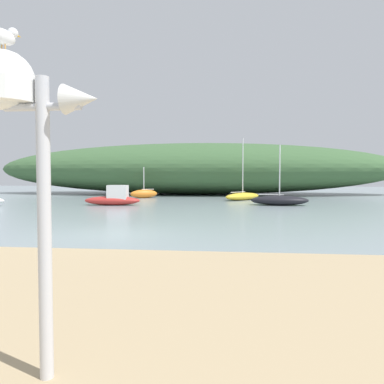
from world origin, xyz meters
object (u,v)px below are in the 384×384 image
(sailboat_mid_channel, at_px, (144,194))
(seagull_on_radar, at_px, (5,36))
(mast_structure, at_px, (16,106))
(sailboat_centre_water, at_px, (279,200))
(motorboat_far_left, at_px, (114,198))
(sailboat_far_right, at_px, (243,196))

(sailboat_mid_channel, bearing_deg, seagull_on_radar, -78.64)
(seagull_on_radar, bearing_deg, mast_structure, -8.67)
(seagull_on_radar, xyz_separation_m, sailboat_centre_water, (5.16, 22.99, -2.91))
(motorboat_far_left, bearing_deg, sailboat_far_right, 36.13)
(sailboat_mid_channel, bearing_deg, sailboat_far_right, -12.27)
(mast_structure, bearing_deg, sailboat_mid_channel, 101.55)
(mast_structure, relative_size, sailboat_far_right, 0.57)
(mast_structure, bearing_deg, seagull_on_radar, 171.33)
(mast_structure, height_order, sailboat_centre_water, sailboat_centre_water)
(mast_structure, xyz_separation_m, sailboat_centre_water, (5.06, 23.01, -2.29))
(sailboat_far_right, distance_m, sailboat_mid_channel, 9.10)
(seagull_on_radar, height_order, motorboat_far_left, seagull_on_radar)
(sailboat_mid_channel, relative_size, sailboat_centre_water, 0.68)
(seagull_on_radar, relative_size, sailboat_centre_water, 0.08)
(sailboat_far_right, relative_size, sailboat_centre_water, 1.25)
(mast_structure, xyz_separation_m, seagull_on_radar, (-0.10, 0.02, 0.62))
(seagull_on_radar, bearing_deg, sailboat_centre_water, 77.34)
(sailboat_far_right, height_order, sailboat_mid_channel, sailboat_far_right)
(seagull_on_radar, distance_m, sailboat_mid_channel, 31.06)
(seagull_on_radar, bearing_deg, sailboat_far_right, 84.37)
(sailboat_mid_channel, xyz_separation_m, sailboat_centre_water, (11.26, -7.33, -0.05))
(seagull_on_radar, bearing_deg, motorboat_far_left, 105.73)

